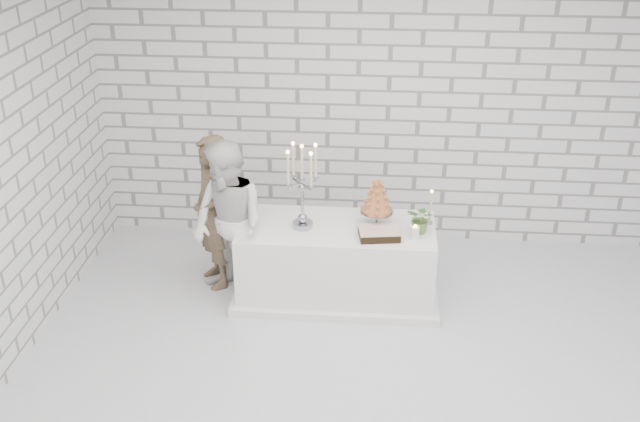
{
  "coord_description": "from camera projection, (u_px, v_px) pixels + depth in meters",
  "views": [
    {
      "loc": [
        -0.1,
        -4.71,
        3.89
      ],
      "look_at": [
        -0.57,
        0.95,
        1.05
      ],
      "focal_mm": 41.33,
      "sensor_mm": 36.0,
      "label": 1
    }
  ],
  "objects": [
    {
      "name": "extra_taper",
      "position": [
        431.0,
        208.0,
        6.72
      ],
      "size": [
        0.07,
        0.07,
        0.32
      ],
      "primitive_type": "cylinder",
      "rotation": [
        0.0,
        0.0,
        0.18
      ],
      "color": "beige",
      "rests_on": "cake_table"
    },
    {
      "name": "groom",
      "position": [
        213.0,
        213.0,
        6.96
      ],
      "size": [
        0.6,
        0.67,
        1.53
      ],
      "primitive_type": "imported",
      "rotation": [
        0.0,
        0.0,
        -1.03
      ],
      "color": "#4D3A28",
      "rests_on": "ground"
    },
    {
      "name": "wall_back",
      "position": [
        388.0,
        106.0,
        7.49
      ],
      "size": [
        6.0,
        0.01,
        3.0
      ],
      "primitive_type": "cube",
      "color": "white",
      "rests_on": "ground"
    },
    {
      "name": "cake_table",
      "position": [
        336.0,
        261.0,
        6.91
      ],
      "size": [
        1.8,
        0.8,
        0.75
      ],
      "primitive_type": "cube",
      "color": "white",
      "rests_on": "ground"
    },
    {
      "name": "chocolate_cake",
      "position": [
        379.0,
        233.0,
        6.54
      ],
      "size": [
        0.39,
        0.3,
        0.08
      ],
      "primitive_type": "cube",
      "rotation": [
        0.0,
        0.0,
        0.15
      ],
      "color": "black",
      "rests_on": "cake_table"
    },
    {
      "name": "pillar_candle",
      "position": [
        415.0,
        233.0,
        6.5
      ],
      "size": [
        0.1,
        0.1,
        0.12
      ],
      "primitive_type": "cylinder",
      "rotation": [
        0.0,
        0.0,
        0.35
      ],
      "color": "white",
      "rests_on": "cake_table"
    },
    {
      "name": "croquembouche",
      "position": [
        377.0,
        202.0,
        6.65
      ],
      "size": [
        0.31,
        0.31,
        0.48
      ],
      "primitive_type": null,
      "rotation": [
        0.0,
        0.0,
        0.0
      ],
      "color": "#974F26",
      "rests_on": "cake_table"
    },
    {
      "name": "ground",
      "position": [
        381.0,
        382.0,
        5.93
      ],
      "size": [
        6.0,
        5.0,
        0.01
      ],
      "primitive_type": "cube",
      "color": "silver",
      "rests_on": "ground"
    },
    {
      "name": "ceiling",
      "position": [
        398.0,
        3.0,
        4.59
      ],
      "size": [
        6.0,
        5.0,
        0.01
      ],
      "primitive_type": "cube",
      "color": "white",
      "rests_on": "ground"
    },
    {
      "name": "bride",
      "position": [
        229.0,
        225.0,
        6.69
      ],
      "size": [
        0.96,
        0.96,
        1.57
      ],
      "primitive_type": "imported",
      "rotation": [
        0.0,
        0.0,
        -0.75
      ],
      "color": "white",
      "rests_on": "ground"
    },
    {
      "name": "flowers",
      "position": [
        422.0,
        219.0,
        6.58
      ],
      "size": [
        0.31,
        0.29,
        0.27
      ],
      "primitive_type": "imported",
      "rotation": [
        0.0,
        0.0,
        -0.42
      ],
      "color": "#3E6235",
      "rests_on": "cake_table"
    },
    {
      "name": "candelabra",
      "position": [
        302.0,
        187.0,
        6.55
      ],
      "size": [
        0.36,
        0.36,
        0.81
      ],
      "primitive_type": null,
      "rotation": [
        0.0,
        0.0,
        -0.11
      ],
      "color": "#92939C",
      "rests_on": "cake_table"
    }
  ]
}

